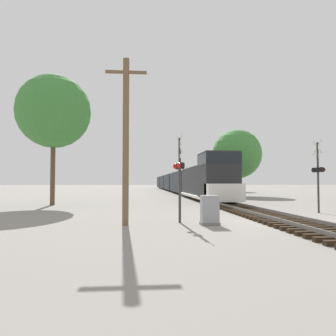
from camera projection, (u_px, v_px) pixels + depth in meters
ground_plane at (283, 222)px, 15.27m from camera, size 400.00×400.00×0.00m
rail_track_bed at (283, 219)px, 15.28m from camera, size 2.60×160.00×0.31m
freight_train at (174, 182)px, 64.96m from camera, size 2.96×82.73×4.39m
crossing_signal_near at (179, 170)px, 15.04m from camera, size 0.45×1.01×4.06m
crossing_signal_far at (318, 171)px, 19.78m from camera, size 0.43×1.01×4.44m
relay_cabinet at (210, 210)px, 14.19m from camera, size 0.81×0.64×1.28m
utility_pole at (126, 138)px, 14.20m from camera, size 1.80×0.27×7.27m
tree_far_right at (54, 112)px, 26.67m from camera, size 5.97×5.97×10.61m
tree_mid_background at (237, 154)px, 44.45m from camera, size 6.64×6.64×9.00m
tree_deep_background at (223, 161)px, 66.62m from camera, size 6.39×6.39×9.35m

